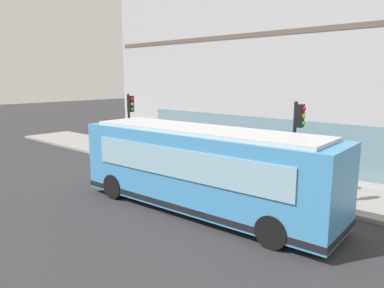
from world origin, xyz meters
The scene contains 11 objects.
ground centered at (0.00, 0.00, 0.00)m, with size 120.00×120.00×0.00m, color #2D2D30.
sidewalk_curb centered at (4.50, 0.00, 0.07)m, with size 3.79×40.00×0.15m, color gray.
building_corner centered at (9.38, 0.00, 6.34)m, with size 6.03×23.34×12.70m.
city_bus_nearside centered at (-0.29, -1.32, 1.55)m, with size 3.05×10.16×3.07m.
traffic_light_near_corner centered at (3.27, -3.25, 2.78)m, with size 0.32×0.49×3.76m.
traffic_light_down_block centered at (3.02, 6.85, 2.77)m, with size 0.32×0.49×3.76m.
pedestrian_by_light_pole centered at (4.49, 6.73, 1.03)m, with size 0.32×0.32×1.54m.
pedestrian_walking_along_curb centered at (4.80, -1.30, 1.03)m, with size 0.32×0.32×1.55m.
pedestrian_near_hydrant centered at (4.55, 2.57, 1.07)m, with size 0.32×0.32×1.61m.
pedestrian_near_building_entrance centered at (3.94, -5.14, 1.19)m, with size 0.32×0.32×1.79m.
newspaper_vending_box centered at (5.56, 2.03, 0.60)m, with size 0.44×0.43×0.90m.
Camera 1 is at (-10.08, -9.62, 4.84)m, focal length 34.11 mm.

